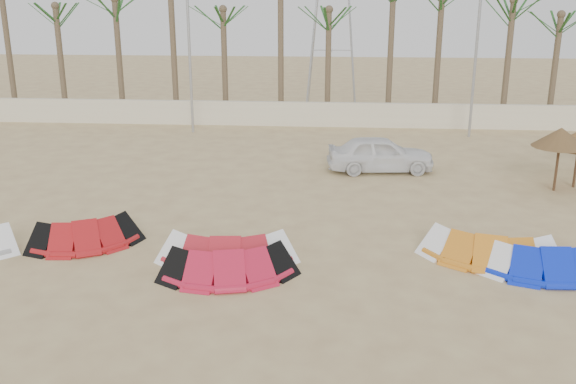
# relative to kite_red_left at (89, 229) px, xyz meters

# --- Properties ---
(ground) EXTENTS (120.00, 120.00, 0.00)m
(ground) POSITION_rel_kite_red_left_xyz_m (5.66, -4.77, -0.42)
(ground) COLOR tan
(ground) RESTS_ON ground
(boundary_wall) EXTENTS (60.00, 0.30, 1.30)m
(boundary_wall) POSITION_rel_kite_red_left_xyz_m (5.66, 17.23, 0.23)
(boundary_wall) COLOR beige
(boundary_wall) RESTS_ON ground
(palm_line) EXTENTS (52.00, 4.00, 7.70)m
(palm_line) POSITION_rel_kite_red_left_xyz_m (6.33, 18.73, 6.03)
(palm_line) COLOR brown
(palm_line) RESTS_ON ground
(lamp_b) EXTENTS (1.25, 0.14, 11.00)m
(lamp_b) POSITION_rel_kite_red_left_xyz_m (-0.30, 15.23, 5.35)
(lamp_b) COLOR #A5A8AD
(lamp_b) RESTS_ON ground
(lamp_c) EXTENTS (1.25, 0.14, 11.00)m
(lamp_c) POSITION_rel_kite_red_left_xyz_m (13.70, 15.23, 5.35)
(lamp_c) COLOR #A5A8AD
(lamp_c) RESTS_ON ground
(pylon) EXTENTS (3.00, 3.00, 14.00)m
(pylon) POSITION_rel_kite_red_left_xyz_m (6.66, 23.23, -0.42)
(pylon) COLOR #A5A8AD
(pylon) RESTS_ON ground
(kite_red_left) EXTENTS (3.55, 2.59, 0.90)m
(kite_red_left) POSITION_rel_kite_red_left_xyz_m (0.00, 0.00, 0.00)
(kite_red_left) COLOR #A81518
(kite_red_left) RESTS_ON ground
(kite_red_mid) EXTENTS (3.64, 2.14, 0.90)m
(kite_red_mid) POSITION_rel_kite_red_left_xyz_m (4.40, -1.75, 0.00)
(kite_red_mid) COLOR red
(kite_red_mid) RESTS_ON ground
(kite_red_right) EXTENTS (3.69, 1.77, 0.90)m
(kite_red_right) POSITION_rel_kite_red_left_xyz_m (4.20, -0.77, 0.00)
(kite_red_right) COLOR red
(kite_red_right) RESTS_ON ground
(kite_orange) EXTENTS (3.88, 2.25, 0.90)m
(kite_orange) POSITION_rel_kite_red_left_xyz_m (11.24, -0.14, 0.00)
(kite_orange) COLOR orange
(kite_orange) RESTS_ON ground
(kite_blue) EXTENTS (3.47, 1.63, 0.90)m
(kite_blue) POSITION_rel_kite_red_left_xyz_m (12.59, -0.91, 0.00)
(kite_blue) COLOR #0924D1
(kite_blue) RESTS_ON ground
(parasol_left) EXTENTS (1.97, 1.97, 2.34)m
(parasol_left) POSITION_rel_kite_red_left_xyz_m (15.03, 6.27, 1.57)
(parasol_left) COLOR #4C331E
(parasol_left) RESTS_ON ground
(car) EXTENTS (4.39, 2.13, 1.44)m
(car) POSITION_rel_kite_red_left_xyz_m (8.83, 8.43, 0.30)
(car) COLOR white
(car) RESTS_ON ground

